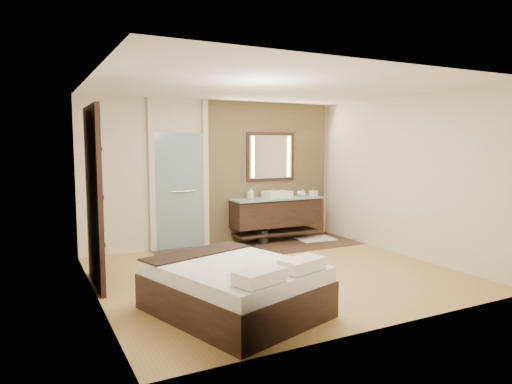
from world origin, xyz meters
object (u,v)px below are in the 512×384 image
mirror_unit (271,157)px  waste_bin (263,237)px  bed (235,287)px  vanity (276,212)px

mirror_unit → waste_bin: mirror_unit is taller
mirror_unit → waste_bin: (-0.34, -0.31, -1.51)m
mirror_unit → bed: bearing=-124.6°
mirror_unit → bed: 4.25m
vanity → waste_bin: 0.56m
bed → waste_bin: 3.59m
vanity → bed: size_ratio=0.85×
vanity → bed: 3.84m
vanity → mirror_unit: size_ratio=1.75×
vanity → bed: bearing=-126.6°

